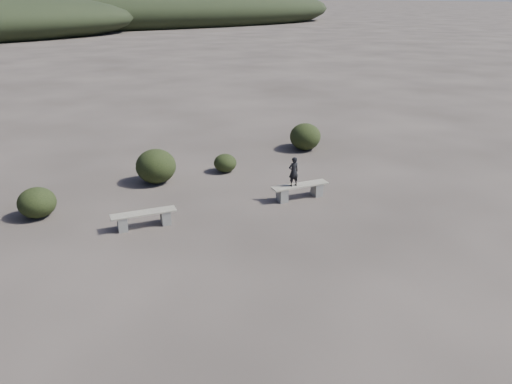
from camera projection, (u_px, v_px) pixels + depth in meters
ground at (346, 272)px, 12.56m from camera, size 1200.00×1200.00×0.00m
bench_left at (144, 218)px, 14.89m from camera, size 1.97×0.81×0.48m
bench_right at (300, 190)px, 17.00m from camera, size 2.05×0.79×0.50m
seated_person at (294, 172)px, 16.64m from camera, size 0.40×0.28×1.01m
shrub_a at (37, 203)px, 15.52m from camera, size 1.17×1.17×0.95m
shrub_b at (156, 166)px, 18.35m from camera, size 1.47×1.47×1.26m
shrub_c at (225, 163)px, 19.57m from camera, size 0.90×0.90×0.72m
shrub_d at (305, 137)px, 22.31m from camera, size 1.37×1.37×1.20m
shrub_e at (306, 136)px, 22.62m from camera, size 1.32×1.32×1.10m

